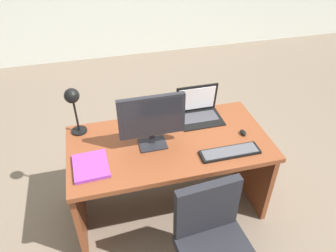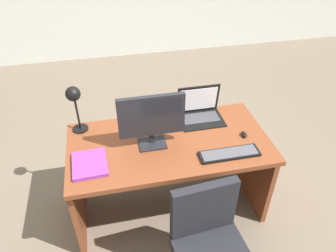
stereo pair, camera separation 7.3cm
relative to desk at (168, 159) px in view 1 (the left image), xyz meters
The scene contains 8 objects.
ground 1.55m from the desk, 90.00° to the left, with size 12.00×12.00×0.00m, color #6B5B4C.
desk is the anchor object (origin of this frame).
monitor 0.47m from the desk, 161.31° to the right, with size 0.47×0.16×0.42m.
laptop 0.49m from the desk, 36.67° to the left, with size 0.35×0.27×0.26m.
keyboard 0.53m from the desk, 35.68° to the right, with size 0.44×0.12×0.02m.
mouse 0.63m from the desk, ahead, with size 0.04×0.07×0.03m.
desk_lamp 0.85m from the desk, 160.83° to the left, with size 0.12×0.15×0.40m.
book 0.65m from the desk, 163.13° to the right, with size 0.25×0.28×0.03m.
Camera 1 is at (-0.47, -1.82, 2.29)m, focal length 34.66 mm.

